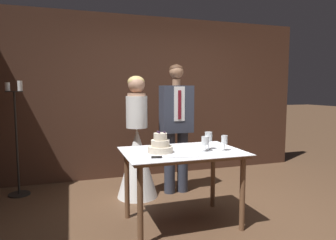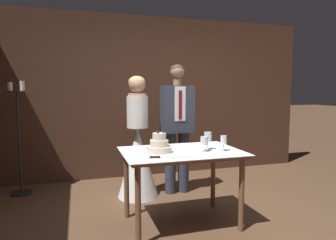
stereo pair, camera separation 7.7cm
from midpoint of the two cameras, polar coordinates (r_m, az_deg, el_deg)
name	(u,v)px [view 1 (the left image)]	position (r m, az deg, el deg)	size (l,w,h in m)	color
ground_plane	(211,228)	(3.33, 7.46, -19.79)	(40.00, 40.00, 0.00)	brown
wall_back	(154,97)	(5.05, -3.07, 4.39)	(5.32, 0.12, 2.62)	#472B1E
cake_table	(182,160)	(3.18, 2.01, -7.62)	(1.24, 0.84, 0.80)	brown
tiered_cake	(160,145)	(3.07, -2.19, -4.82)	(0.26, 0.26, 0.22)	beige
cake_knife	(166,157)	(2.83, -1.13, -7.09)	(0.45, 0.11, 0.02)	silver
wine_glass_near	(224,140)	(3.19, 10.01, -3.86)	(0.07, 0.07, 0.16)	silver
wine_glass_middle	(209,137)	(3.23, 7.05, -3.22)	(0.08, 0.08, 0.19)	silver
wine_glass_far	(205,141)	(3.12, 6.39, -4.07)	(0.08, 0.08, 0.16)	silver
bride	(137,152)	(4.03, -6.45, -6.17)	(0.54, 0.54, 1.62)	white
groom	(176,123)	(4.11, 1.04, -0.49)	(0.43, 0.25, 1.77)	#333847
candle_stand	(17,144)	(4.54, -27.27, -4.05)	(0.28, 0.28, 1.55)	black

